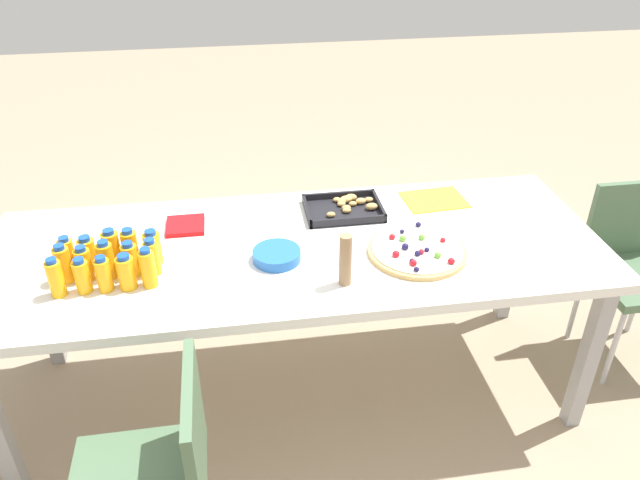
# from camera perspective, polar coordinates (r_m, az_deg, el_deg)

# --- Properties ---
(ground_plane) EXTENTS (12.00, 12.00, 0.00)m
(ground_plane) POSITION_cam_1_polar(r_m,az_deg,el_deg) (2.83, -1.88, -13.58)
(ground_plane) COLOR gray
(party_table) EXTENTS (2.36, 0.88, 0.76)m
(party_table) POSITION_cam_1_polar(r_m,az_deg,el_deg) (2.39, -2.16, -1.77)
(party_table) COLOR white
(party_table) RESTS_ON ground_plane
(chair_near_left) EXTENTS (0.40, 0.40, 0.83)m
(chair_near_left) POSITION_cam_1_polar(r_m,az_deg,el_deg) (1.97, -14.66, -20.09)
(chair_near_left) COLOR #4C6B4C
(chair_near_left) RESTS_ON ground_plane
(chair_end) EXTENTS (0.40, 0.40, 0.83)m
(chair_end) POSITION_cam_1_polar(r_m,az_deg,el_deg) (3.07, 27.13, -1.67)
(chair_end) COLOR #4C6B4C
(chair_end) RESTS_ON ground_plane
(juice_bottle_0) EXTENTS (0.05, 0.05, 0.15)m
(juice_bottle_0) POSITION_cam_1_polar(r_m,az_deg,el_deg) (2.24, -23.28, -3.26)
(juice_bottle_0) COLOR #FBAD14
(juice_bottle_0) RESTS_ON party_table
(juice_bottle_1) EXTENTS (0.05, 0.05, 0.13)m
(juice_bottle_1) POSITION_cam_1_polar(r_m,az_deg,el_deg) (2.23, -21.16, -3.15)
(juice_bottle_1) COLOR #FAAB14
(juice_bottle_1) RESTS_ON party_table
(juice_bottle_2) EXTENTS (0.05, 0.05, 0.13)m
(juice_bottle_2) POSITION_cam_1_polar(r_m,az_deg,el_deg) (2.21, -19.39, -3.03)
(juice_bottle_2) COLOR #F9AB14
(juice_bottle_2) RESTS_ON party_table
(juice_bottle_3) EXTENTS (0.06, 0.06, 0.13)m
(juice_bottle_3) POSITION_cam_1_polar(r_m,az_deg,el_deg) (2.20, -17.50, -2.87)
(juice_bottle_3) COLOR #FAAB14
(juice_bottle_3) RESTS_ON party_table
(juice_bottle_4) EXTENTS (0.05, 0.05, 0.15)m
(juice_bottle_4) POSITION_cam_1_polar(r_m,az_deg,el_deg) (2.18, -15.64, -2.54)
(juice_bottle_4) COLOR #FBAB14
(juice_bottle_4) RESTS_ON party_table
(juice_bottle_5) EXTENTS (0.06, 0.06, 0.15)m
(juice_bottle_5) POSITION_cam_1_polar(r_m,az_deg,el_deg) (2.30, -22.68, -2.08)
(juice_bottle_5) COLOR #FAAB14
(juice_bottle_5) RESTS_ON party_table
(juice_bottle_6) EXTENTS (0.06, 0.06, 0.13)m
(juice_bottle_6) POSITION_cam_1_polar(r_m,az_deg,el_deg) (2.29, -21.02, -2.09)
(juice_bottle_6) COLOR #F9AE14
(juice_bottle_6) RESTS_ON party_table
(juice_bottle_7) EXTENTS (0.06, 0.06, 0.15)m
(juice_bottle_7) POSITION_cam_1_polar(r_m,az_deg,el_deg) (2.26, -19.18, -1.81)
(juice_bottle_7) COLOR #F9AD14
(juice_bottle_7) RESTS_ON party_table
(juice_bottle_8) EXTENTS (0.06, 0.06, 0.14)m
(juice_bottle_8) POSITION_cam_1_polar(r_m,az_deg,el_deg) (2.25, -17.15, -1.79)
(juice_bottle_8) COLOR #F9AE14
(juice_bottle_8) RESTS_ON party_table
(juice_bottle_9) EXTENTS (0.05, 0.05, 0.14)m
(juice_bottle_9) POSITION_cam_1_polar(r_m,az_deg,el_deg) (2.24, -15.28, -1.55)
(juice_bottle_9) COLOR #F9AC14
(juice_bottle_9) RESTS_ON party_table
(juice_bottle_10) EXTENTS (0.05, 0.05, 0.14)m
(juice_bottle_10) POSITION_cam_1_polar(r_m,az_deg,el_deg) (2.36, -22.35, -1.26)
(juice_bottle_10) COLOR #FAAB14
(juice_bottle_10) RESTS_ON party_table
(juice_bottle_11) EXTENTS (0.06, 0.06, 0.13)m
(juice_bottle_11) POSITION_cam_1_polar(r_m,az_deg,el_deg) (2.34, -20.70, -1.20)
(juice_bottle_11) COLOR #FBAD14
(juice_bottle_11) RESTS_ON party_table
(juice_bottle_12) EXTENTS (0.06, 0.06, 0.15)m
(juice_bottle_12) POSITION_cam_1_polar(r_m,az_deg,el_deg) (2.33, -18.73, -0.75)
(juice_bottle_12) COLOR #F9AC14
(juice_bottle_12) RESTS_ON party_table
(juice_bottle_13) EXTENTS (0.06, 0.06, 0.15)m
(juice_bottle_13) POSITION_cam_1_polar(r_m,az_deg,el_deg) (2.31, -17.17, -0.69)
(juice_bottle_13) COLOR #F9AC14
(juice_bottle_13) RESTS_ON party_table
(juice_bottle_14) EXTENTS (0.06, 0.06, 0.14)m
(juice_bottle_14) POSITION_cam_1_polar(r_m,az_deg,el_deg) (2.30, -15.23, -0.70)
(juice_bottle_14) COLOR #F8AC14
(juice_bottle_14) RESTS_ON party_table
(fruit_pizza) EXTENTS (0.37, 0.37, 0.05)m
(fruit_pizza) POSITION_cam_1_polar(r_m,az_deg,el_deg) (2.33, 8.98, -0.97)
(fruit_pizza) COLOR tan
(fruit_pizza) RESTS_ON party_table
(snack_tray) EXTENTS (0.32, 0.24, 0.04)m
(snack_tray) POSITION_cam_1_polar(r_m,az_deg,el_deg) (2.58, 2.37, 2.98)
(snack_tray) COLOR black
(snack_tray) RESTS_ON party_table
(plate_stack) EXTENTS (0.18, 0.18, 0.04)m
(plate_stack) POSITION_cam_1_polar(r_m,az_deg,el_deg) (2.26, -4.03, -1.42)
(plate_stack) COLOR blue
(plate_stack) RESTS_ON party_table
(napkin_stack) EXTENTS (0.15, 0.15, 0.02)m
(napkin_stack) POSITION_cam_1_polar(r_m,az_deg,el_deg) (2.52, -12.36, 1.32)
(napkin_stack) COLOR red
(napkin_stack) RESTS_ON party_table
(cardboard_tube) EXTENTS (0.04, 0.04, 0.19)m
(cardboard_tube) POSITION_cam_1_polar(r_m,az_deg,el_deg) (2.10, 2.37, -1.85)
(cardboard_tube) COLOR #9E7A56
(cardboard_tube) RESTS_ON party_table
(paper_folder) EXTENTS (0.27, 0.22, 0.01)m
(paper_folder) POSITION_cam_1_polar(r_m,az_deg,el_deg) (2.71, 10.54, 3.69)
(paper_folder) COLOR yellow
(paper_folder) RESTS_ON party_table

